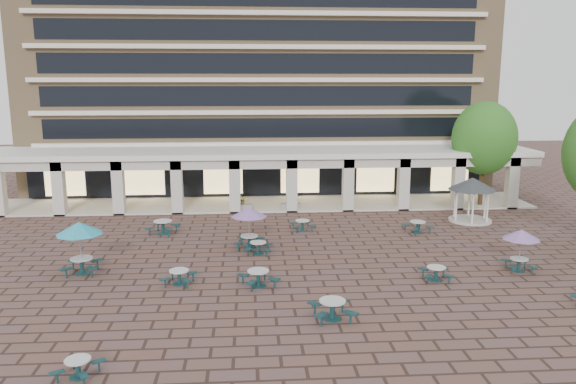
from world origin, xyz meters
name	(u,v)px	position (x,y,z in m)	size (l,w,h in m)	color
ground	(270,265)	(0.00, 0.00, 0.00)	(120.00, 120.00, 0.00)	brown
apartment_building	(259,48)	(0.00, 25.47, 12.60)	(40.00, 15.50, 25.20)	tan
retail_arcade	(262,167)	(0.00, 14.80, 3.00)	(42.00, 6.60, 4.40)	white
picnic_table_0	(78,366)	(-6.75, -11.00, 0.39)	(1.68, 1.68, 0.65)	#123738
picnic_table_1	(258,277)	(-0.66, -3.01, 0.47)	(2.13, 2.13, 0.79)	#123738
picnic_table_2	(436,272)	(8.06, -2.84, 0.41)	(1.63, 1.63, 0.69)	#123738
picnic_table_4	(79,230)	(-9.56, -0.65, 2.29)	(2.34, 2.34, 2.70)	#123738
picnic_table_6	(249,213)	(-1.08, 3.22, 2.09)	(2.13, 2.13, 2.46)	#123738
picnic_table_7	(332,308)	(2.31, -7.01, 0.49)	(1.99, 1.99, 0.82)	#123738
picnic_table_8	(179,276)	(-4.46, -2.51, 0.43)	(1.81, 1.81, 0.72)	#123738
picnic_table_9	(258,247)	(-0.58, 2.07, 0.42)	(1.72, 1.72, 0.70)	#123738
picnic_table_10	(302,224)	(2.40, 6.90, 0.41)	(1.73, 1.73, 0.69)	#123738
picnic_table_11	(521,236)	(12.76, -1.80, 1.87)	(1.90, 1.90, 2.20)	#123738
picnic_table_12	(163,226)	(-6.59, 6.75, 0.52)	(2.26, 2.26, 0.87)	#123738
picnic_table_13	(418,226)	(9.76, 5.87, 0.45)	(2.01, 2.01, 0.75)	#123738
gazebo	(472,189)	(14.33, 8.61, 2.30)	(3.28, 3.28, 3.05)	beige
tree_east_c	(484,138)	(16.96, 13.27, 5.32)	(4.89, 4.89, 8.14)	#412A1A
planter_left	(242,204)	(-1.58, 12.90, 0.51)	(1.50, 0.83, 1.27)	gray
planter_right	(291,203)	(2.10, 12.90, 0.57)	(1.50, 0.89, 1.33)	gray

